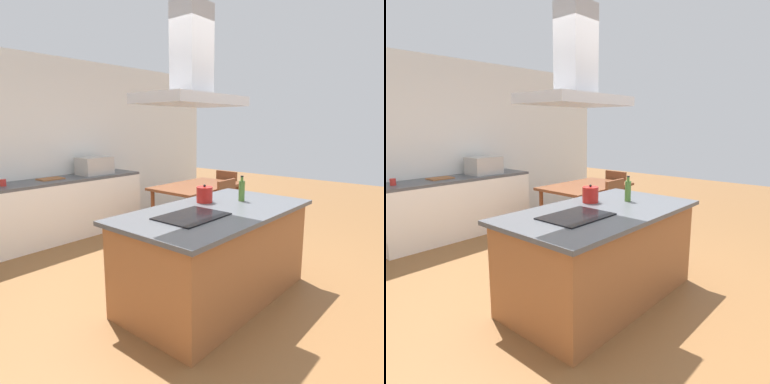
% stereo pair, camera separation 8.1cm
% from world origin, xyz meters
% --- Properties ---
extents(ground, '(16.00, 16.00, 0.00)m').
position_xyz_m(ground, '(0.00, 1.50, 0.00)').
color(ground, brown).
extents(wall_back, '(7.20, 0.10, 2.70)m').
position_xyz_m(wall_back, '(0.00, 3.25, 1.35)').
color(wall_back, white).
rests_on(wall_back, ground).
extents(kitchen_island, '(1.99, 1.08, 0.90)m').
position_xyz_m(kitchen_island, '(0.00, 0.00, 0.45)').
color(kitchen_island, '#995B33').
rests_on(kitchen_island, ground).
extents(cooktop, '(0.60, 0.44, 0.01)m').
position_xyz_m(cooktop, '(-0.36, 0.00, 0.91)').
color(cooktop, black).
rests_on(cooktop, kitchen_island).
extents(tea_kettle, '(0.22, 0.17, 0.19)m').
position_xyz_m(tea_kettle, '(0.17, 0.28, 0.98)').
color(tea_kettle, '#B21E19').
rests_on(tea_kettle, kitchen_island).
extents(olive_oil_bottle, '(0.06, 0.06, 0.27)m').
position_xyz_m(olive_oil_bottle, '(0.47, 0.02, 1.01)').
color(olive_oil_bottle, '#47722D').
rests_on(olive_oil_bottle, kitchen_island).
extents(back_counter, '(2.33, 0.62, 0.90)m').
position_xyz_m(back_counter, '(0.14, 2.88, 0.45)').
color(back_counter, white).
rests_on(back_counter, ground).
extents(countertop_microwave, '(0.50, 0.38, 0.28)m').
position_xyz_m(countertop_microwave, '(0.63, 2.88, 1.04)').
color(countertop_microwave, '#B2AFAA').
rests_on(countertop_microwave, back_counter).
extents(coffee_mug_red, '(0.08, 0.08, 0.09)m').
position_xyz_m(coffee_mug_red, '(-0.78, 2.87, 0.95)').
color(coffee_mug_red, red).
rests_on(coffee_mug_red, back_counter).
extents(cutting_board, '(0.34, 0.24, 0.02)m').
position_xyz_m(cutting_board, '(-0.10, 2.93, 0.91)').
color(cutting_board, '#995B33').
rests_on(cutting_board, back_counter).
extents(dining_table, '(1.40, 0.90, 0.75)m').
position_xyz_m(dining_table, '(1.58, 1.53, 0.67)').
color(dining_table, brown).
rests_on(dining_table, ground).
extents(chair_facing_island, '(0.42, 0.42, 0.89)m').
position_xyz_m(chair_facing_island, '(1.58, 0.86, 0.51)').
color(chair_facing_island, teal).
rests_on(chair_facing_island, ground).
extents(chair_at_right_end, '(0.42, 0.42, 0.89)m').
position_xyz_m(chair_at_right_end, '(2.50, 1.53, 0.51)').
color(chair_at_right_end, teal).
rests_on(chair_at_right_end, ground).
extents(range_hood, '(0.90, 0.55, 0.78)m').
position_xyz_m(range_hood, '(-0.36, 0.00, 2.10)').
color(range_hood, '#ADADB2').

